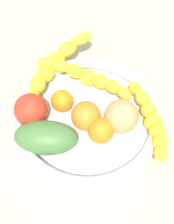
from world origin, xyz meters
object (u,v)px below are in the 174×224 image
orange_front (84,116)px  peach_blush (121,116)px  tomato_red (31,110)px  orange_mid_right (62,101)px  mango_green (46,137)px  banana_draped_left (87,77)px  banana_arching_top (53,66)px  fruit_bowl (87,118)px  banana_draped_right (151,120)px  orange_mid_left (101,131)px

orange_front → peach_blush: size_ratio=0.87×
peach_blush → tomato_red: size_ratio=1.02×
orange_mid_right → mango_green: bearing=175.0°
banana_draped_left → banana_arching_top: 8.27cm
fruit_bowl → banana_draped_right: size_ratio=1.78×
banana_draped_right → banana_arching_top: (9.52, 23.87, 0.32)cm
fruit_bowl → orange_mid_right: (1.95, 6.05, 2.26)cm
mango_green → tomato_red: tomato_red is taller
mango_green → orange_mid_right: bearing=-5.0°
peach_blush → orange_front: bearing=98.7°
banana_arching_top → orange_mid_right: (-8.44, -4.17, -0.76)cm
peach_blush → tomato_red: peach_blush is taller
fruit_bowl → banana_draped_left: banana_draped_left is taller
fruit_bowl → mango_green: bearing=138.2°
banana_draped_right → tomato_red: tomato_red is taller
fruit_bowl → peach_blush: bearing=-89.3°
banana_draped_left → fruit_bowl: bearing=-167.7°
orange_front → orange_mid_left: orange_front is taller
fruit_bowl → banana_draped_left: 9.89cm
orange_mid_right → peach_blush: 13.58cm
tomato_red → peach_blush: bearing=-82.8°
banana_draped_left → orange_mid_left: 14.20cm
orange_mid_left → tomato_red: tomato_red is taller
banana_draped_right → mango_green: (-8.59, 20.55, 0.13)cm
banana_arching_top → mango_green: mango_green is taller
banana_arching_top → mango_green: (-18.11, -3.32, -0.19)cm
mango_green → peach_blush: peach_blush is taller
orange_mid_left → banana_draped_left: bearing=23.9°
orange_mid_left → orange_mid_right: size_ratio=1.12×
tomato_red → orange_mid_left: bearing=-95.0°
mango_green → tomato_red: 7.22cm
banana_draped_right → orange_mid_left: orange_mid_left is taller
banana_arching_top → orange_mid_left: banana_arching_top is taller
orange_front → orange_mid_left: (-2.58, -4.17, -0.38)cm
fruit_bowl → tomato_red: (-2.33, 11.68, 3.37)cm
banana_draped_left → banana_arching_top: (1.10, 8.19, 0.32)cm
banana_arching_top → peach_blush: peach_blush is taller
banana_arching_top → tomato_red: tomato_red is taller
banana_draped_left → banana_arching_top: size_ratio=0.97×
banana_draped_left → mango_green: 17.69cm
mango_green → peach_blush: size_ratio=1.78×
orange_mid_right → peach_blush: peach_blush is taller
banana_draped_left → banana_draped_right: 17.79cm
banana_draped_right → mango_green: size_ratio=1.40×
orange_front → tomato_red: (-1.23, 11.24, 0.42)cm
mango_green → tomato_red: size_ratio=1.81×
orange_mid_left → tomato_red: bearing=85.0°
banana_draped_left → banana_draped_right: bearing=-118.3°
fruit_bowl → orange_mid_right: 6.75cm
mango_green → banana_draped_left: bearing=-16.0°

